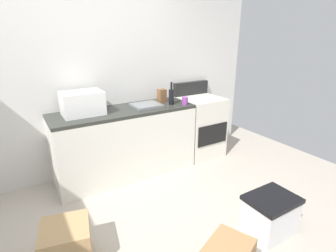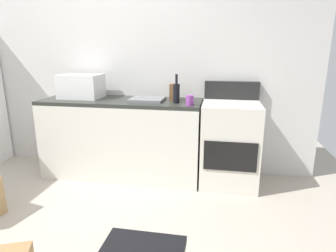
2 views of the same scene
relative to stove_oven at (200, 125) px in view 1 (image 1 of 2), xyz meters
name	(u,v)px [view 1 (image 1 of 2)]	position (x,y,z in m)	size (l,w,h in m)	color
ground_plane	(148,235)	(-1.52, -1.21, -0.47)	(6.00, 6.00, 0.00)	#B2A899
wall_back	(89,76)	(-1.52, 0.34, 0.83)	(5.00, 0.10, 2.60)	silver
kitchen_counter	(126,142)	(-1.22, -0.01, -0.02)	(1.80, 0.60, 0.90)	silver
stove_oven	(200,125)	(0.00, 0.00, 0.00)	(0.60, 0.61, 1.10)	silver
microwave	(82,103)	(-1.71, 0.04, 0.57)	(0.46, 0.34, 0.27)	white
sink_basin	(147,105)	(-0.91, -0.02, 0.45)	(0.36, 0.32, 0.03)	slate
wine_bottle	(171,96)	(-0.58, -0.10, 0.54)	(0.07, 0.07, 0.30)	black
coffee_mug	(185,101)	(-0.42, -0.20, 0.48)	(0.08, 0.08, 0.10)	purple
knife_block	(162,96)	(-0.62, 0.08, 0.52)	(0.10, 0.10, 0.18)	brown
cardboard_box_medium	(67,245)	(-2.22, -1.14, -0.29)	(0.37, 0.37, 0.36)	tan
storage_bin	(270,214)	(-0.51, -1.75, -0.27)	(0.46, 0.36, 0.38)	silver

